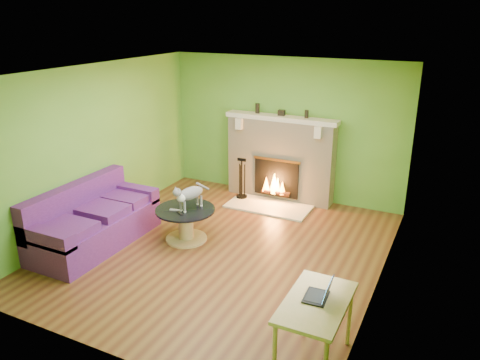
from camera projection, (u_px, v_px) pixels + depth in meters
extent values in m
plane|color=#572C18|center=(222.00, 250.00, 6.96)|extent=(5.00, 5.00, 0.00)
plane|color=white|center=(219.00, 72.00, 6.08)|extent=(5.00, 5.00, 0.00)
plane|color=#54922F|center=(285.00, 129.00, 8.63)|extent=(5.00, 0.00, 5.00)
plane|color=#54922F|center=(95.00, 241.00, 4.40)|extent=(5.00, 0.00, 5.00)
plane|color=#54922F|center=(97.00, 147.00, 7.45)|extent=(0.00, 5.00, 5.00)
plane|color=#54922F|center=(386.00, 192.00, 5.59)|extent=(0.00, 5.00, 5.00)
plane|color=silver|center=(372.00, 198.00, 4.75)|extent=(0.00, 1.20, 1.20)
plane|color=white|center=(372.00, 198.00, 4.75)|extent=(0.00, 1.06, 1.06)
cube|color=#BEB49D|center=(281.00, 160.00, 8.67)|extent=(2.00, 0.35, 1.50)
cube|color=black|center=(276.00, 179.00, 8.61)|extent=(0.85, 0.03, 0.68)
cube|color=#BC852F|center=(277.00, 160.00, 8.49)|extent=(0.91, 0.02, 0.04)
cylinder|color=black|center=(275.00, 193.00, 8.68)|extent=(0.55, 0.07, 0.07)
cube|color=beige|center=(281.00, 118.00, 8.38)|extent=(2.10, 0.28, 0.08)
cube|color=beige|center=(239.00, 124.00, 8.58)|extent=(0.12, 0.10, 0.20)
cube|color=beige|center=(318.00, 132.00, 7.96)|extent=(0.12, 0.10, 0.20)
cube|color=beige|center=(269.00, 206.00, 8.47)|extent=(1.50, 0.75, 0.03)
cube|color=beige|center=(281.00, 118.00, 8.38)|extent=(2.10, 0.28, 0.08)
cube|color=#481A64|center=(96.00, 230.00, 7.06)|extent=(0.92, 2.04, 0.46)
cube|color=#481A64|center=(75.00, 202.00, 7.06)|extent=(0.21, 2.04, 0.58)
cube|color=#481A64|center=(45.00, 237.00, 6.18)|extent=(0.92, 0.21, 0.23)
cube|color=#481A64|center=(133.00, 192.00, 7.73)|extent=(0.92, 0.21, 0.23)
cube|color=#481A64|center=(67.00, 228.00, 6.45)|extent=(0.73, 0.54, 0.13)
cube|color=#481A64|center=(101.00, 210.00, 7.02)|extent=(0.73, 0.54, 0.13)
cube|color=#481A64|center=(126.00, 197.00, 7.51)|extent=(0.73, 0.54, 0.13)
cylinder|color=tan|center=(186.00, 238.00, 7.26)|extent=(0.64, 0.64, 0.03)
cylinder|color=tan|center=(186.00, 224.00, 7.18)|extent=(0.23, 0.23, 0.44)
cylinder|color=black|center=(185.00, 210.00, 7.10)|extent=(0.91, 0.91, 0.03)
cube|color=tan|center=(316.00, 303.00, 4.46)|extent=(0.58, 1.00, 0.04)
cylinder|color=tan|center=(274.00, 355.00, 4.31)|extent=(0.04, 0.04, 0.70)
cylinder|color=tan|center=(306.00, 304.00, 5.06)|extent=(0.04, 0.04, 0.70)
cylinder|color=tan|center=(349.00, 316.00, 4.87)|extent=(0.04, 0.04, 0.70)
cube|color=gray|center=(175.00, 210.00, 7.03)|extent=(0.18, 0.08, 0.02)
cube|color=black|center=(180.00, 213.00, 6.93)|extent=(0.16, 0.12, 0.02)
cylinder|color=black|center=(257.00, 108.00, 8.56)|extent=(0.08, 0.08, 0.18)
cylinder|color=black|center=(307.00, 114.00, 8.17)|extent=(0.07, 0.07, 0.14)
cube|color=black|center=(281.00, 113.00, 8.37)|extent=(0.12, 0.08, 0.10)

